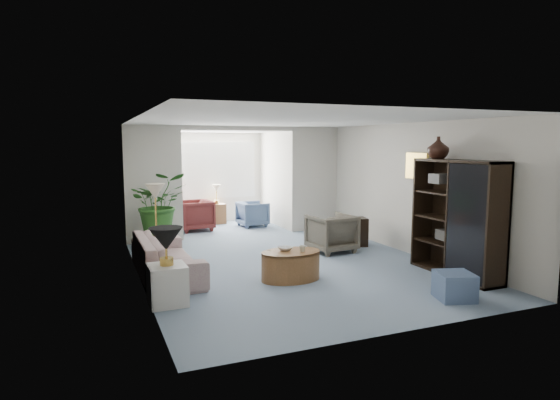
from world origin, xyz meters
name	(u,v)px	position (x,y,z in m)	size (l,w,h in m)	color
floor	(293,268)	(0.00, 0.00, 0.00)	(6.00, 6.00, 0.00)	#7D8FA6
sunroom_floor	(227,228)	(0.00, 4.10, 0.00)	(2.60, 2.60, 0.00)	#7D8FA6
back_pier_left	(154,184)	(-1.90, 3.00, 1.25)	(1.20, 0.12, 2.50)	silver
back_pier_right	(315,179)	(1.90, 3.00, 1.25)	(1.20, 0.12, 2.50)	silver
back_header	(239,128)	(0.00, 3.00, 2.45)	(2.60, 0.12, 0.10)	silver
window_pane	(215,170)	(0.00, 5.18, 1.40)	(2.20, 0.02, 1.50)	white
window_blinds	(216,170)	(0.00, 5.15, 1.40)	(2.20, 0.02, 1.50)	white
framed_picture	(417,166)	(2.46, -0.10, 1.70)	(0.04, 0.50, 0.40)	beige
sofa	(166,257)	(-2.09, 0.29, 0.32)	(2.18, 0.85, 0.64)	#B4A598
end_table	(167,285)	(-2.29, -1.06, 0.27)	(0.48, 0.48, 0.53)	silver
table_lamp	(166,239)	(-2.29, -1.06, 0.88)	(0.44, 0.44, 0.30)	black
floor_lamp	(155,191)	(-2.07, 1.50, 1.25)	(0.36, 0.36, 0.28)	beige
coffee_table	(291,265)	(-0.32, -0.63, 0.23)	(0.95, 0.95, 0.45)	brown
coffee_bowl	(285,249)	(-0.37, -0.53, 0.48)	(0.22, 0.22, 0.05)	silver
coffee_cup	(302,249)	(-0.17, -0.73, 0.50)	(0.10, 0.10, 0.10)	beige
wingback_chair	(331,233)	(1.18, 0.82, 0.37)	(0.79, 0.82, 0.74)	#686152
side_table_dark	(354,232)	(1.88, 1.12, 0.29)	(0.49, 0.39, 0.59)	black
entertainment_cabinet	(457,218)	(2.23, -1.40, 0.93)	(0.45, 1.67, 1.86)	black
cabinet_urn	(438,148)	(2.23, -0.90, 2.04)	(0.35, 0.35, 0.37)	black
ottoman	(454,286)	(1.36, -2.34, 0.19)	(0.46, 0.46, 0.37)	#4A5A7F
plant_pot	(160,241)	(-1.89, 2.34, 0.16)	(0.40, 0.40, 0.32)	#96582B
house_plant	(159,203)	(-1.89, 2.34, 0.93)	(1.10, 0.96, 1.23)	#265A1E
sunroom_chair_blue	(253,214)	(0.68, 4.09, 0.32)	(0.68, 0.70, 0.64)	#4A5A7F
sunroom_chair_maroon	(195,215)	(-0.82, 4.09, 0.37)	(0.80, 0.82, 0.75)	maroon
sunroom_table	(217,214)	(-0.07, 4.84, 0.26)	(0.43, 0.33, 0.53)	brown
shelf_clutter	(461,209)	(2.18, -1.53, 1.09)	(0.30, 1.11, 1.06)	#363431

